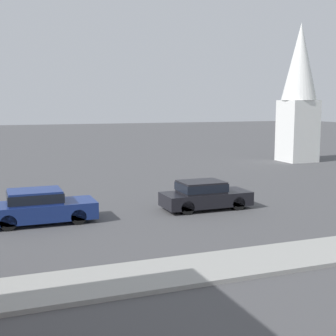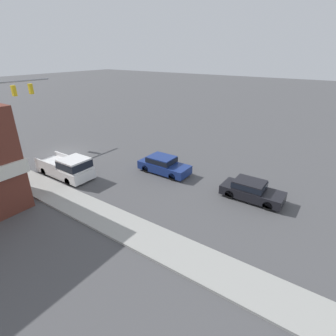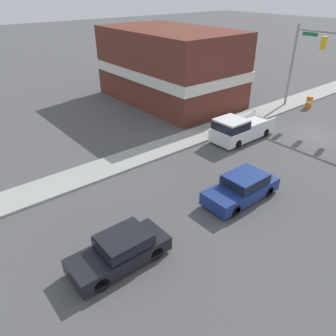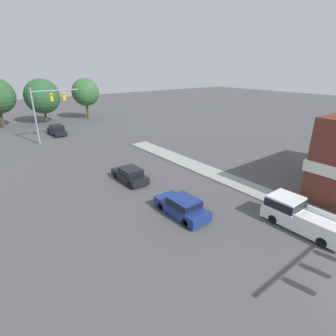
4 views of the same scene
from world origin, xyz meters
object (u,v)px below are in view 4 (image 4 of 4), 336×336
at_px(pickup_truck_parked, 297,214).
at_px(car_lead, 182,206).
at_px(car_second_ahead, 130,174).
at_px(car_distant, 57,130).

bearing_deg(pickup_truck_parked, car_lead, 131.85).
xyz_separation_m(car_lead, car_second_ahead, (0.09, 7.75, -0.03)).
bearing_deg(car_lead, pickup_truck_parked, -48.15).
xyz_separation_m(car_lead, pickup_truck_parked, (5.30, -5.91, 0.16)).
height_order(car_distant, car_second_ahead, car_distant).
xyz_separation_m(car_distant, car_second_ahead, (-0.04, -23.35, -0.09)).
distance_m(car_lead, car_distant, 31.10).
xyz_separation_m(car_second_ahead, pickup_truck_parked, (5.21, -13.66, 0.20)).
relative_size(car_distant, car_second_ahead, 1.11).
relative_size(car_distant, pickup_truck_parked, 0.90).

